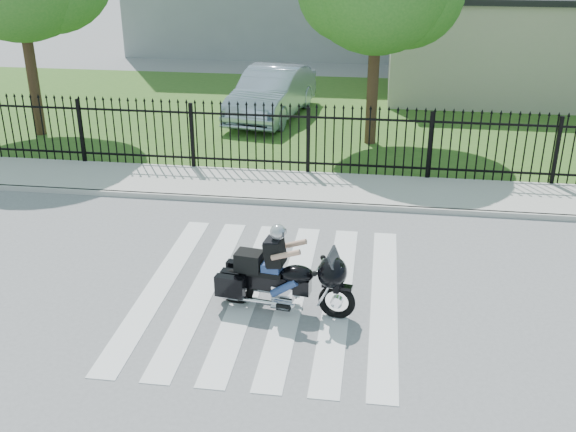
# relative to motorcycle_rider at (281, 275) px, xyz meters

# --- Properties ---
(ground) EXTENTS (120.00, 120.00, 0.00)m
(ground) POSITION_rel_motorcycle_rider_xyz_m (-0.28, 0.49, -0.65)
(ground) COLOR slate
(ground) RESTS_ON ground
(crosswalk) EXTENTS (5.00, 5.50, 0.01)m
(crosswalk) POSITION_rel_motorcycle_rider_xyz_m (-0.28, 0.49, -0.64)
(crosswalk) COLOR silver
(crosswalk) RESTS_ON ground
(sidewalk) EXTENTS (40.00, 2.00, 0.12)m
(sidewalk) POSITION_rel_motorcycle_rider_xyz_m (-0.28, 5.49, -0.59)
(sidewalk) COLOR #ADAAA3
(sidewalk) RESTS_ON ground
(curb) EXTENTS (40.00, 0.12, 0.12)m
(curb) POSITION_rel_motorcycle_rider_xyz_m (-0.28, 4.49, -0.59)
(curb) COLOR #ADAAA3
(curb) RESTS_ON ground
(grass_strip) EXTENTS (40.00, 12.00, 0.02)m
(grass_strip) POSITION_rel_motorcycle_rider_xyz_m (-0.28, 12.49, -0.64)
(grass_strip) COLOR #30581E
(grass_strip) RESTS_ON ground
(iron_fence) EXTENTS (26.00, 0.04, 1.80)m
(iron_fence) POSITION_rel_motorcycle_rider_xyz_m (-0.28, 6.49, 0.25)
(iron_fence) COLOR black
(iron_fence) RESTS_ON ground
(building_low) EXTENTS (10.00, 6.00, 3.50)m
(building_low) POSITION_rel_motorcycle_rider_xyz_m (6.72, 16.49, 1.10)
(building_low) COLOR #B7AB99
(building_low) RESTS_ON ground
(motorcycle_rider) EXTENTS (2.39, 0.97, 1.58)m
(motorcycle_rider) POSITION_rel_motorcycle_rider_xyz_m (0.00, 0.00, 0.00)
(motorcycle_rider) COLOR black
(motorcycle_rider) RESTS_ON ground
(parked_car) EXTENTS (2.47, 5.13, 1.62)m
(parked_car) POSITION_rel_motorcycle_rider_xyz_m (-2.08, 11.85, 0.18)
(parked_car) COLOR #9CABC4
(parked_car) RESTS_ON grass_strip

